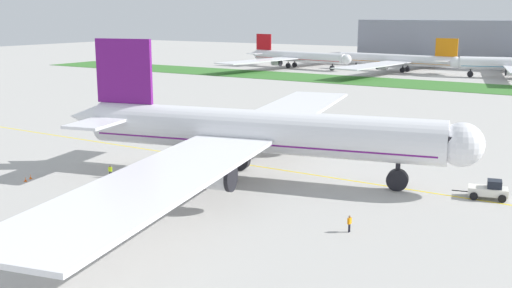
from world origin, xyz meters
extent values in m
plane|color=#ADAAA5|center=(0.00, 0.00, 0.00)|extent=(600.00, 600.00, 0.00)
cube|color=yellow|center=(0.00, 2.94, 0.00)|extent=(280.00, 0.36, 0.01)
cube|color=#38722D|center=(0.00, 112.71, 0.05)|extent=(320.00, 24.00, 0.10)
cylinder|color=white|center=(3.91, -2.00, 6.09)|extent=(46.08, 15.50, 5.42)
cube|color=#661472|center=(3.91, -2.00, 5.15)|extent=(44.19, 14.67, 0.65)
sphere|color=white|center=(27.80, 3.44, 6.09)|extent=(5.15, 5.15, 5.15)
cone|color=white|center=(-20.91, -7.65, 6.50)|extent=(6.83, 5.81, 4.60)
cube|color=#661472|center=(-14.94, -6.29, 13.13)|extent=(8.20, 2.37, 8.67)
cube|color=white|center=(-17.04, -1.21, 6.91)|extent=(6.86, 9.57, 0.38)
cube|color=white|center=(-14.63, -11.78, 6.91)|extent=(6.86, 9.57, 0.38)
cube|color=white|center=(-3.54, 20.32, 5.42)|extent=(19.07, 42.63, 0.43)
cube|color=white|center=(6.86, -25.34, 5.42)|extent=(19.07, 42.63, 0.43)
cylinder|color=#B7BABF|center=(-0.12, 11.54, 3.78)|extent=(5.68, 4.05, 2.98)
cylinder|color=black|center=(2.39, 12.12, 3.78)|extent=(1.13, 3.15, 3.13)
cylinder|color=#B7BABF|center=(6.14, -15.95, 3.78)|extent=(5.68, 4.05, 2.98)
cylinder|color=black|center=(8.65, -15.38, 3.78)|extent=(1.13, 3.15, 3.13)
cylinder|color=black|center=(20.96, 1.88, 2.34)|extent=(0.57, 0.57, 2.10)
cylinder|color=black|center=(20.96, 1.88, 1.29)|extent=(2.77, 1.70, 2.57)
cylinder|color=black|center=(-0.31, -0.04, 2.34)|extent=(0.57, 0.57, 2.10)
cylinder|color=black|center=(-0.31, -0.04, 1.29)|extent=(2.77, 1.70, 2.57)
cylinder|color=black|center=(0.95, -5.59, 2.34)|extent=(0.57, 0.57, 2.10)
cylinder|color=black|center=(0.95, -5.59, 1.29)|extent=(2.77, 1.70, 2.57)
cube|color=black|center=(27.00, 3.26, 6.77)|extent=(2.75, 4.38, 0.97)
sphere|color=black|center=(-13.73, -3.29, 6.58)|extent=(0.38, 0.38, 0.38)
sphere|color=black|center=(-10.32, -2.52, 6.58)|extent=(0.38, 0.38, 0.38)
sphere|color=black|center=(-6.91, -1.74, 6.58)|extent=(0.38, 0.38, 0.38)
sphere|color=black|center=(-3.50, -0.96, 6.58)|extent=(0.38, 0.38, 0.38)
sphere|color=black|center=(-0.09, -0.19, 6.58)|extent=(0.38, 0.38, 0.38)
sphere|color=black|center=(3.32, 0.59, 6.58)|extent=(0.38, 0.38, 0.38)
sphere|color=black|center=(6.73, 1.37, 6.58)|extent=(0.38, 0.38, 0.38)
sphere|color=black|center=(10.14, 2.14, 6.58)|extent=(0.38, 0.38, 0.38)
sphere|color=black|center=(13.55, 2.92, 6.58)|extent=(0.38, 0.38, 0.38)
sphere|color=black|center=(16.96, 3.70, 6.58)|extent=(0.38, 0.38, 0.38)
sphere|color=black|center=(20.37, 4.47, 6.58)|extent=(0.38, 0.38, 0.38)
cube|color=white|center=(30.92, 4.15, 0.88)|extent=(4.69, 3.13, 0.87)
cube|color=black|center=(31.55, 4.30, 1.77)|extent=(1.89, 2.00, 0.90)
cylinder|color=black|center=(27.94, 3.47, 0.60)|extent=(1.78, 0.52, 0.12)
cylinder|color=black|center=(29.70, 2.73, 0.45)|extent=(0.96, 0.54, 0.90)
cylinder|color=black|center=(29.20, 4.90, 0.45)|extent=(0.96, 0.54, 0.90)
cylinder|color=black|center=(32.63, 3.40, 0.45)|extent=(0.96, 0.54, 0.90)
cylinder|color=black|center=(32.14, 5.57, 0.45)|extent=(0.96, 0.54, 0.90)
cylinder|color=black|center=(-12.39, -12.08, 0.40)|extent=(0.12, 0.12, 0.79)
cylinder|color=#BFE519|center=(-12.25, -12.03, 1.05)|extent=(0.09, 0.09, 0.51)
cylinder|color=black|center=(-12.56, -12.14, 0.40)|extent=(0.12, 0.12, 0.79)
cylinder|color=#BFE519|center=(-12.69, -12.18, 1.05)|extent=(0.09, 0.09, 0.51)
cube|color=#BFE519|center=(-12.47, -12.11, 1.08)|extent=(0.47, 0.35, 0.56)
sphere|color=brown|center=(-12.47, -12.11, 1.48)|extent=(0.22, 0.22, 0.22)
cylinder|color=black|center=(21.94, -14.62, 0.43)|extent=(0.12, 0.12, 0.85)
cylinder|color=orange|center=(21.93, -14.77, 1.12)|extent=(0.10, 0.10, 0.54)
cylinder|color=black|center=(21.96, -14.42, 0.43)|extent=(0.12, 0.12, 0.85)
cylinder|color=orange|center=(21.98, -14.27, 1.12)|extent=(0.10, 0.10, 0.54)
cube|color=orange|center=(21.95, -14.52, 1.15)|extent=(0.29, 0.47, 0.60)
sphere|color=#8C6647|center=(21.95, -14.52, 1.58)|extent=(0.23, 0.23, 0.23)
cube|color=#F2590C|center=(-20.60, -18.12, 0.01)|extent=(0.36, 0.36, 0.03)
cone|color=#F2590C|center=(-20.60, -18.12, 0.31)|extent=(0.28, 0.28, 0.55)
cylinder|color=white|center=(-20.60, -18.12, 0.33)|extent=(0.17, 0.17, 0.06)
cube|color=#F2590C|center=(-20.12, -19.27, 0.01)|extent=(0.36, 0.36, 0.03)
cone|color=#F2590C|center=(-20.12, -19.27, 0.31)|extent=(0.28, 0.28, 0.55)
cylinder|color=white|center=(-20.12, -19.27, 0.33)|extent=(0.17, 0.17, 0.06)
cube|color=#B21E19|center=(-9.96, 28.10, 1.47)|extent=(4.72, 2.31, 2.03)
cube|color=#B21E19|center=(-12.94, 28.02, 1.26)|extent=(1.87, 2.14, 1.62)
cube|color=#263347|center=(-13.78, 28.00, 1.58)|extent=(0.13, 1.84, 0.71)
cylinder|color=black|center=(-12.91, 26.93, 0.45)|extent=(0.91, 0.32, 0.90)
cylinder|color=black|center=(-12.97, 29.11, 0.45)|extent=(0.91, 0.32, 0.90)
cylinder|color=black|center=(-8.76, 27.04, 0.45)|extent=(0.91, 0.32, 0.90)
cylinder|color=black|center=(-8.82, 29.22, 0.45)|extent=(0.91, 0.32, 0.90)
cylinder|color=white|center=(-67.88, 142.32, 4.38)|extent=(41.42, 10.28, 3.90)
cube|color=#B20C14|center=(-67.88, 142.32, 3.70)|extent=(39.74, 9.71, 0.47)
sphere|color=white|center=(-46.41, 138.94, 4.38)|extent=(3.70, 3.70, 3.70)
cone|color=white|center=(-90.02, 145.81, 4.68)|extent=(4.75, 3.94, 3.31)
cube|color=#B20C14|center=(-85.03, 145.02, 9.45)|extent=(7.41, 1.54, 6.23)
cube|color=white|center=(-85.24, 149.00, 4.97)|extent=(5.46, 6.86, 0.27)
cube|color=white|center=(-86.45, 141.30, 4.97)|extent=(5.46, 6.86, 0.27)
cube|color=white|center=(-66.73, 162.94, 3.90)|extent=(14.76, 38.15, 0.31)
cube|color=white|center=(-73.12, 122.35, 3.90)|extent=(14.76, 38.15, 0.31)
cylinder|color=#B7BABF|center=(-66.80, 154.48, 2.72)|extent=(3.99, 2.69, 2.14)
cylinder|color=black|center=(-64.98, 154.19, 2.72)|extent=(0.67, 2.27, 2.25)
cylinder|color=#B7BABF|center=(-70.59, 130.43, 2.72)|extent=(3.99, 2.69, 2.14)
cylinder|color=black|center=(-68.76, 130.14, 2.72)|extent=(0.67, 2.27, 2.25)
cylinder|color=black|center=(-52.37, 139.88, 1.68)|extent=(0.41, 0.41, 1.51)
cylinder|color=black|center=(-52.37, 139.88, 0.93)|extent=(1.96, 1.11, 1.85)
cylinder|color=black|center=(-70.83, 144.86, 1.68)|extent=(0.41, 0.41, 1.51)
cylinder|color=black|center=(-70.83, 144.86, 0.93)|extent=(1.96, 1.11, 1.85)
cylinder|color=black|center=(-71.47, 140.82, 1.68)|extent=(0.41, 0.41, 1.51)
cylinder|color=black|center=(-71.47, 140.82, 0.93)|extent=(1.96, 1.11, 1.85)
cylinder|color=white|center=(-30.99, 148.26, 4.32)|extent=(43.49, 8.64, 3.84)
cube|color=orange|center=(-30.99, 148.26, 3.64)|extent=(41.74, 8.14, 0.46)
sphere|color=white|center=(-53.57, 150.79, 4.32)|extent=(3.64, 3.64, 3.64)
cone|color=white|center=(-7.74, 145.66, 4.60)|extent=(4.56, 3.71, 3.26)
cube|color=orange|center=(-12.90, 146.24, 9.30)|extent=(7.79, 1.25, 6.14)
cube|color=white|center=(-12.47, 142.33, 4.89)|extent=(5.42, 6.63, 0.27)
cube|color=white|center=(-11.61, 149.95, 4.89)|extent=(5.42, 6.63, 0.27)
cube|color=white|center=(-31.22, 126.74, 3.84)|extent=(13.82, 39.82, 0.31)
cube|color=white|center=(-26.45, 169.31, 3.84)|extent=(13.82, 39.82, 0.31)
cylinder|color=#B7BABF|center=(-31.53, 135.60, 2.68)|extent=(3.86, 2.50, 2.11)
cylinder|color=black|center=(-33.34, 135.81, 2.68)|extent=(0.56, 2.24, 2.22)
cylinder|color=#B7BABF|center=(-28.72, 160.73, 2.68)|extent=(3.86, 2.50, 2.11)
cylinder|color=black|center=(-30.53, 160.94, 2.68)|extent=(0.56, 2.24, 2.22)
cylinder|color=black|center=(-47.35, 150.10, 1.65)|extent=(0.40, 0.40, 1.49)
cylinder|color=black|center=(-47.35, 150.10, 0.91)|extent=(1.90, 1.02, 1.82)
cylinder|color=black|center=(-27.77, 145.88, 1.65)|extent=(0.40, 0.40, 1.49)
cylinder|color=black|center=(-27.77, 145.88, 0.91)|extent=(1.90, 1.02, 1.82)
cylinder|color=black|center=(-27.32, 149.88, 1.65)|extent=(0.40, 0.40, 1.49)
cylinder|color=black|center=(-27.32, 149.88, 0.91)|extent=(1.90, 1.02, 1.82)
cylinder|color=white|center=(7.46, 145.57, 4.68)|extent=(30.32, 11.60, 4.16)
cube|color=#0C6B9E|center=(7.46, 145.57, 3.95)|extent=(29.07, 10.97, 0.50)
sphere|color=white|center=(-8.29, 141.50, 4.68)|extent=(3.95, 3.95, 3.95)
cube|color=white|center=(4.99, 161.13, 4.16)|extent=(13.25, 28.02, 0.33)
cylinder|color=black|center=(8.52, 135.96, 2.90)|extent=(0.93, 2.41, 2.40)
cylinder|color=#B7BABF|center=(5.65, 154.98, 2.90)|extent=(4.40, 3.20, 2.29)
cylinder|color=black|center=(3.73, 154.48, 2.90)|extent=(0.93, 2.41, 2.40)
cylinder|color=black|center=(-3.67, 142.69, 1.79)|extent=(0.43, 0.43, 1.61)
cylinder|color=black|center=(-3.67, 142.69, 0.99)|extent=(2.14, 1.36, 1.98)
cube|color=gray|center=(-8.41, 187.26, 9.00)|extent=(100.09, 20.00, 18.00)
camera|label=1|loc=(44.34, -67.31, 20.87)|focal=43.19mm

